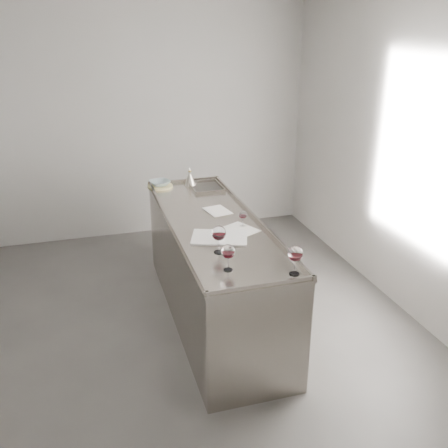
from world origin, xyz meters
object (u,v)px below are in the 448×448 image
object	(u,v)px
wine_glass_middle	(219,234)
wine_glass_right	(295,255)
wine_glass_small	(243,215)
wine_funnel	(190,179)
wine_glass_left	(228,252)
notebook	(219,237)
ceramic_bowl	(160,183)
counter	(214,270)

from	to	relation	value
wine_glass_middle	wine_glass_right	bearing A→B (deg)	-50.08
wine_glass_small	wine_funnel	xyz separation A→B (m)	(-0.17, 1.25, -0.04)
wine_glass_left	wine_glass_right	distance (m)	0.45
wine_glass_middle	wine_glass_small	world-z (taller)	wine_glass_middle
wine_glass_left	notebook	xyz separation A→B (m)	(0.09, 0.54, -0.13)
wine_funnel	wine_glass_left	bearing A→B (deg)	-95.27
wine_glass_small	ceramic_bowl	size ratio (longest dim) A/B	0.67
wine_glass_right	wine_funnel	size ratio (longest dim) A/B	1.08
wine_glass_left	ceramic_bowl	distance (m)	1.98
wine_funnel	ceramic_bowl	bearing A→B (deg)	180.00
wine_glass_left	wine_glass_middle	world-z (taller)	wine_glass_middle
wine_glass_left	wine_glass_small	bearing A→B (deg)	64.39
wine_glass_left	wine_glass_small	xyz separation A→B (m)	(0.35, 0.73, -0.04)
counter	wine_glass_left	bearing A→B (deg)	-98.77
counter	wine_glass_middle	xyz separation A→B (m)	(-0.12, -0.61, 0.62)
wine_glass_small	ceramic_bowl	bearing A→B (deg)	111.29
ceramic_bowl	wine_funnel	xyz separation A→B (m)	(0.32, 0.00, 0.01)
wine_glass_left	wine_glass_small	size ratio (longest dim) A/B	1.37
wine_glass_middle	wine_glass_small	bearing A→B (deg)	52.81
wine_glass_left	wine_glass_right	size ratio (longest dim) A/B	0.92
ceramic_bowl	wine_glass_left	bearing A→B (deg)	-86.03
counter	wine_glass_small	distance (m)	0.63
wine_glass_left	wine_funnel	distance (m)	1.98
counter	wine_funnel	bearing A→B (deg)	87.66
wine_glass_middle	notebook	bearing A→B (deg)	73.08
wine_glass_left	notebook	bearing A→B (deg)	80.27
wine_glass_left	notebook	distance (m)	0.56
counter	notebook	bearing A→B (deg)	-97.30
counter	wine_glass_left	world-z (taller)	wine_glass_left
wine_glass_middle	wine_glass_right	xyz separation A→B (m)	(0.40, -0.47, -0.00)
wine_glass_middle	ceramic_bowl	world-z (taller)	wine_glass_middle
wine_glass_right	wine_glass_left	bearing A→B (deg)	155.86
wine_glass_left	wine_funnel	xyz separation A→B (m)	(0.18, 1.97, -0.08)
counter	wine_glass_middle	bearing A→B (deg)	-101.38
wine_glass_middle	wine_glass_small	xyz separation A→B (m)	(0.33, 0.44, -0.05)
wine_glass_right	notebook	world-z (taller)	wine_glass_right
wine_glass_middle	notebook	size ratio (longest dim) A/B	0.41
wine_glass_middle	notebook	world-z (taller)	wine_glass_middle
wine_glass_small	wine_glass_left	bearing A→B (deg)	-115.61
wine_glass_middle	ceramic_bowl	size ratio (longest dim) A/B	1.03
wine_glass_right	wine_glass_small	size ratio (longest dim) A/B	1.48
notebook	ceramic_bowl	world-z (taller)	ceramic_bowl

